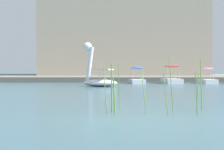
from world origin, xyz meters
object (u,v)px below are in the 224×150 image
at_px(swan_boat, 98,76).
at_px(pedal_boat_blue, 137,78).
at_px(tree_sapling_by_fence, 182,42).
at_px(pedal_boat_red, 172,78).
at_px(pedal_boat_pink, 207,79).

bearing_deg(swan_boat, pedal_boat_blue, 54.01).
relative_size(swan_boat, pedal_boat_blue, 1.63).
bearing_deg(swan_boat, tree_sapling_by_fence, 60.57).
bearing_deg(pedal_boat_red, swan_boat, -145.29).
height_order(pedal_boat_red, tree_sapling_by_fence, tree_sapling_by_fence).
bearing_deg(pedal_boat_blue, tree_sapling_by_fence, 62.97).
distance_m(pedal_boat_red, tree_sapling_by_fence, 13.86).
height_order(pedal_boat_blue, tree_sapling_by_fence, tree_sapling_by_fence).
height_order(pedal_boat_blue, pedal_boat_pink, pedal_boat_blue).
bearing_deg(tree_sapling_by_fence, pedal_boat_pink, -92.49).
relative_size(swan_boat, pedal_boat_red, 1.29).
relative_size(pedal_boat_red, tree_sapling_by_fence, 0.38).
xyz_separation_m(swan_boat, pedal_boat_red, (5.95, 4.12, -0.26)).
xyz_separation_m(pedal_boat_blue, pedal_boat_pink, (5.90, 0.03, -0.05)).
height_order(swan_boat, tree_sapling_by_fence, tree_sapling_by_fence).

